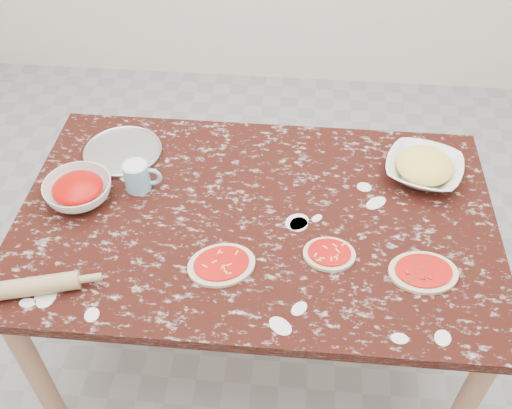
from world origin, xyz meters
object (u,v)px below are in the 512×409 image
(pizza_tray, at_px, (123,152))
(flour_mug, at_px, (138,176))
(cheese_bowl, at_px, (423,169))
(sauce_bowl, at_px, (79,191))
(worktable, at_px, (256,232))
(rolling_pin, at_px, (30,287))

(pizza_tray, bearing_deg, flour_mug, -59.15)
(cheese_bowl, bearing_deg, sauce_bowl, -169.42)
(pizza_tray, bearing_deg, worktable, -27.68)
(pizza_tray, distance_m, sauce_bowl, 0.27)
(rolling_pin, bearing_deg, flour_mug, 65.86)
(worktable, distance_m, flour_mug, 0.45)
(cheese_bowl, bearing_deg, pizza_tray, 178.43)
(sauce_bowl, height_order, flour_mug, flour_mug)
(flour_mug, distance_m, rolling_pin, 0.52)
(worktable, distance_m, cheese_bowl, 0.64)
(cheese_bowl, height_order, rolling_pin, cheese_bowl)
(worktable, relative_size, cheese_bowl, 6.02)
(pizza_tray, relative_size, sauce_bowl, 1.24)
(rolling_pin, bearing_deg, cheese_bowl, 27.26)
(sauce_bowl, relative_size, rolling_pin, 0.82)
(sauce_bowl, distance_m, flour_mug, 0.21)
(cheese_bowl, height_order, flour_mug, flour_mug)
(worktable, distance_m, pizza_tray, 0.60)
(worktable, bearing_deg, rolling_pin, -149.19)
(sauce_bowl, relative_size, flour_mug, 1.73)
(sauce_bowl, bearing_deg, cheese_bowl, 10.58)
(pizza_tray, height_order, flour_mug, flour_mug)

